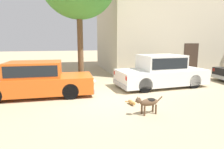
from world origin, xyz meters
TOP-DOWN VIEW (x-y plane):
  - ground_plane at (0.00, 0.00)m, footprint 80.00×80.00m
  - parked_sedan_nearest at (-2.56, 1.00)m, footprint 4.71×1.89m
  - parked_sedan_second at (3.23, 1.22)m, footprint 4.62×2.06m
  - apartment_block at (9.12, 7.25)m, footprint 14.77×6.67m
  - stray_dog_spotted at (1.02, -2.02)m, footprint 1.00×0.29m
  - stray_cat at (0.84, -1.04)m, footprint 0.22×0.60m

SIDE VIEW (x-z plane):
  - ground_plane at x=0.00m, z-range 0.00..0.00m
  - stray_cat at x=0.84m, z-range 0.00..0.17m
  - stray_dog_spotted at x=1.02m, z-range 0.09..0.69m
  - parked_sedan_nearest at x=-2.56m, z-range -0.01..1.41m
  - parked_sedan_second at x=3.23m, z-range -0.02..1.56m
  - apartment_block at x=9.12m, z-range 0.00..9.48m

